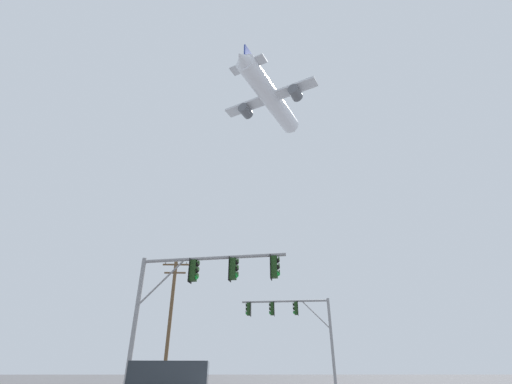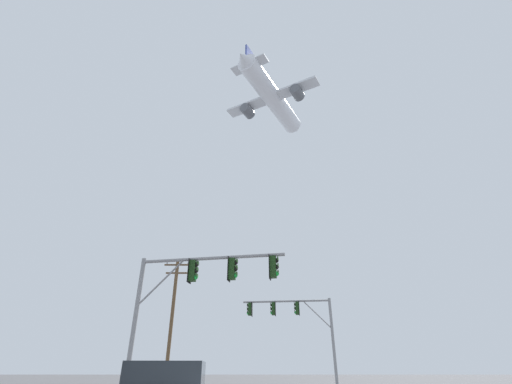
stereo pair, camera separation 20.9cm
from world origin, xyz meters
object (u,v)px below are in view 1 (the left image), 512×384
signal_pole_near (197,285)px  utility_pole (170,315)px  signal_pole_far (294,318)px  airplane (271,98)px

signal_pole_near → utility_pole: size_ratio=0.66×
signal_pole_far → airplane: size_ratio=0.31×
signal_pole_near → signal_pole_far: size_ratio=1.00×
signal_pole_near → signal_pole_far: (5.43, 11.56, 0.07)m
utility_pole → airplane: 42.82m
utility_pole → signal_pole_near: bearing=-73.5°
signal_pole_far → utility_pole: (-9.58, 2.48, 0.50)m
signal_pole_far → utility_pole: 9.91m
utility_pole → signal_pole_far: bearing=-14.5°
signal_pole_far → airplane: bearing=90.0°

